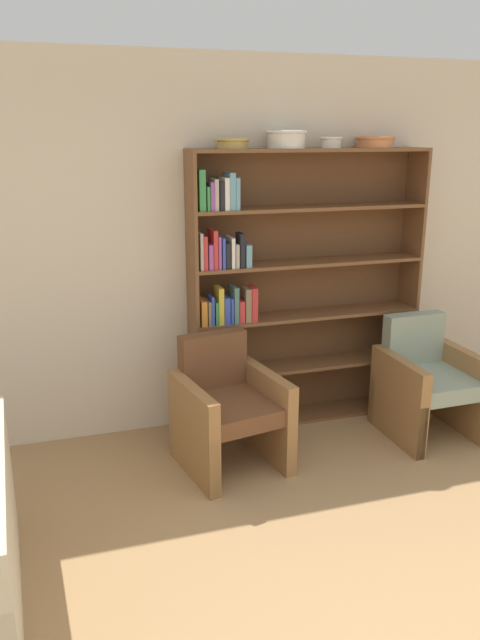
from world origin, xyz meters
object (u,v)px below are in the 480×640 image
object	(u,v)px
bowl_copper	(331,142)
bowl_stoneware	(375,141)
bowl_cream	(286,138)
bookshelf	(285,294)
armchair_cushioned	(427,382)
armchair_leather	(228,409)
bowl_slate	(232,142)

from	to	relation	value
bowl_copper	bowl_stoneware	distance (m)	0.36
bowl_cream	bookshelf	bearing A→B (deg)	43.09
bowl_cream	armchair_cushioned	world-z (taller)	bowl_cream
bookshelf	armchair_leather	xyz separation A→B (m)	(-0.62, -0.55, -0.63)
bookshelf	bowl_slate	xyz separation A→B (m)	(-0.42, -0.02, 1.11)
armchair_leather	bowl_slate	bearing A→B (deg)	-120.77
bowl_stoneware	armchair_cushioned	distance (m)	1.84
bowl_cream	bowl_copper	world-z (taller)	bowl_cream
bowl_cream	bowl_stoneware	world-z (taller)	bowl_cream
bowl_slate	bowl_copper	size ratio (longest dim) A/B	1.42
bookshelf	bowl_cream	world-z (taller)	bowl_cream
bookshelf	bowl_stoneware	distance (m)	1.31
armchair_leather	armchair_cushioned	world-z (taller)	same
bowl_slate	bowl_cream	xyz separation A→B (m)	(0.40, -0.00, 0.03)
bookshelf	bowl_copper	bearing A→B (deg)	-3.18
bowl_stoneware	armchair_leather	bearing A→B (deg)	-157.89
bookshelf	bowl_slate	distance (m)	1.19
bowl_cream	bowl_copper	xyz separation A→B (m)	(0.35, 0.00, -0.02)
armchair_cushioned	bookshelf	bearing A→B (deg)	-30.50
bowl_copper	bowl_stoneware	xyz separation A→B (m)	(0.36, 0.00, 0.00)
bowl_cream	bowl_stoneware	bearing A→B (deg)	0.00
bookshelf	armchair_cushioned	world-z (taller)	bookshelf
bowl_copper	bowl_slate	bearing A→B (deg)	180.00
bookshelf	bowl_copper	world-z (taller)	bowl_copper
bookshelf	bowl_cream	xyz separation A→B (m)	(-0.02, -0.02, 1.14)
armchair_leather	armchair_cushioned	bearing A→B (deg)	169.72
bowl_cream	bowl_stoneware	distance (m)	0.70
bowl_cream	bowl_stoneware	size ratio (longest dim) A/B	0.98
bowl_cream	bowl_stoneware	xyz separation A→B (m)	(0.70, 0.00, -0.02)
bowl_copper	bowl_cream	bearing A→B (deg)	180.00
bowl_slate	bowl_cream	bearing A→B (deg)	-0.00
bookshelf	bowl_slate	world-z (taller)	bowl_slate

